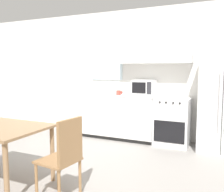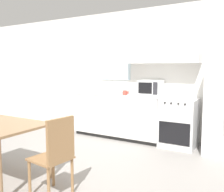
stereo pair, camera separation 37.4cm
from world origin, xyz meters
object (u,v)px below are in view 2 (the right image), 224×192
at_px(oven_range, 179,123).
at_px(dining_chair_side, 56,152).
at_px(microwave, 151,87).
at_px(coffee_mug, 125,93).

relative_size(oven_range, dining_chair_side, 0.97).
bearing_deg(microwave, dining_chair_side, -91.17).
height_order(microwave, coffee_mug, microwave).
xyz_separation_m(oven_range, dining_chair_side, (-0.66, -2.58, 0.09)).
bearing_deg(oven_range, microwave, 170.94).
distance_m(microwave, coffee_mug, 0.53).
relative_size(microwave, coffee_mug, 3.49).
distance_m(coffee_mug, dining_chair_side, 2.47).
bearing_deg(coffee_mug, microwave, 33.09).
height_order(oven_range, coffee_mug, coffee_mug).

